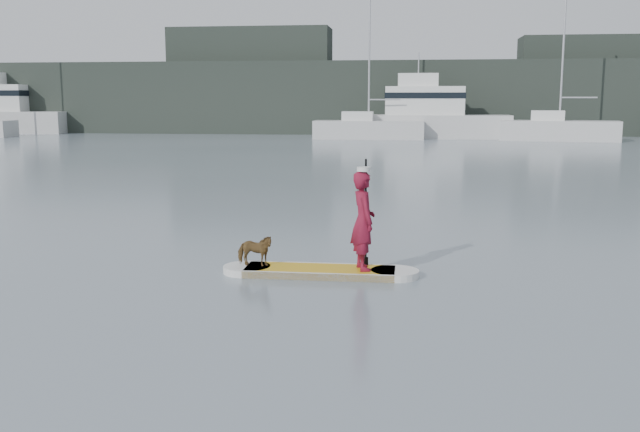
# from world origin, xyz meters

# --- Properties ---
(ground) EXTENTS (140.00, 140.00, 0.00)m
(ground) POSITION_xyz_m (0.00, 0.00, 0.00)
(ground) COLOR slate
(ground) RESTS_ON ground
(paddleboard) EXTENTS (3.30, 0.81, 0.12)m
(paddleboard) POSITION_xyz_m (2.72, 3.08, 0.06)
(paddleboard) COLOR gold
(paddleboard) RESTS_ON ground
(paddler) EXTENTS (0.57, 0.69, 1.63)m
(paddler) POSITION_xyz_m (3.43, 3.08, 0.94)
(paddler) COLOR maroon
(paddler) RESTS_ON paddleboard
(white_cap) EXTENTS (0.22, 0.22, 0.07)m
(white_cap) POSITION_xyz_m (3.43, 3.08, 1.79)
(white_cap) COLOR silver
(white_cap) RESTS_ON paddler
(dog) EXTENTS (0.66, 0.34, 0.54)m
(dog) POSITION_xyz_m (1.61, 3.08, 0.39)
(dog) COLOR brown
(dog) RESTS_ON paddleboard
(paddle) EXTENTS (0.10, 0.30, 2.00)m
(paddle) POSITION_xyz_m (3.46, 3.39, 0.80)
(paddle) COLOR black
(paddle) RESTS_ON ground
(sailboat_d) EXTENTS (8.06, 2.59, 11.83)m
(sailboat_d) POSITION_xyz_m (0.93, 44.25, 0.85)
(sailboat_d) COLOR silver
(sailboat_d) RESTS_ON ground
(sailboat_e) EXTENTS (8.35, 3.91, 11.65)m
(sailboat_e) POSITION_xyz_m (14.37, 43.76, 0.83)
(sailboat_e) COLOR silver
(sailboat_e) RESTS_ON ground
(motor_yacht_a) EXTENTS (10.59, 3.41, 6.33)m
(motor_yacht_a) POSITION_xyz_m (5.67, 46.20, 1.78)
(motor_yacht_a) COLOR silver
(motor_yacht_a) RESTS_ON ground
(motor_yacht_b) EXTENTS (10.56, 4.39, 6.79)m
(motor_yacht_b) POSITION_xyz_m (-30.88, 49.34, 1.91)
(motor_yacht_b) COLOR silver
(motor_yacht_b) RESTS_ON ground
(shore_mass) EXTENTS (90.00, 6.00, 6.00)m
(shore_mass) POSITION_xyz_m (0.00, 53.00, 3.00)
(shore_mass) COLOR #202923
(shore_mass) RESTS_ON ground
(shore_building_west) EXTENTS (14.00, 4.00, 9.00)m
(shore_building_west) POSITION_xyz_m (-10.00, 54.00, 4.50)
(shore_building_west) COLOR #202923
(shore_building_west) RESTS_ON ground
(shore_building_east) EXTENTS (10.00, 4.00, 8.00)m
(shore_building_east) POSITION_xyz_m (18.00, 54.00, 4.00)
(shore_building_east) COLOR #202923
(shore_building_east) RESTS_ON ground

